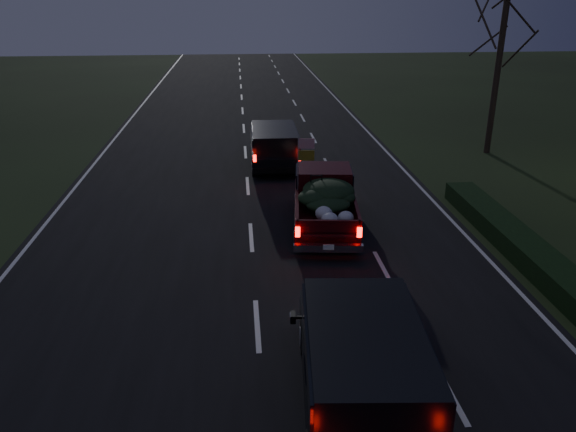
{
  "coord_description": "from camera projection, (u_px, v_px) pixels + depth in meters",
  "views": [
    {
      "loc": [
        -0.27,
        -11.08,
        7.18
      ],
      "look_at": [
        1.02,
        3.48,
        1.3
      ],
      "focal_mm": 35.0,
      "sensor_mm": 36.0,
      "label": 1
    }
  ],
  "objects": [
    {
      "name": "pickup_truck",
      "position": [
        325.0,
        198.0,
        18.07
      ],
      "size": [
        2.42,
        5.16,
        2.62
      ],
      "rotation": [
        0.0,
        0.0,
        -0.11
      ],
      "color": "#39070B",
      "rests_on": "ground"
    },
    {
      "name": "ground",
      "position": [
        257.0,
        326.0,
        12.94
      ],
      "size": [
        120.0,
        120.0,
        0.0
      ],
      "primitive_type": "plane",
      "color": "black",
      "rests_on": "ground"
    },
    {
      "name": "hedge_row",
      "position": [
        522.0,
        246.0,
        16.24
      ],
      "size": [
        1.0,
        10.0,
        0.6
      ],
      "primitive_type": "cube",
      "color": "black",
      "rests_on": "ground"
    },
    {
      "name": "bare_tree_far",
      "position": [
        502.0,
        38.0,
        24.87
      ],
      "size": [
        3.6,
        3.6,
        7.0
      ],
      "color": "black",
      "rests_on": "ground"
    },
    {
      "name": "lead_suv",
      "position": [
        274.0,
        143.0,
        24.4
      ],
      "size": [
        2.05,
        4.81,
        1.37
      ],
      "rotation": [
        0.0,
        0.0,
        -0.01
      ],
      "color": "black",
      "rests_on": "ground"
    },
    {
      "name": "road_asphalt",
      "position": [
        257.0,
        325.0,
        12.94
      ],
      "size": [
        14.0,
        120.0,
        0.02
      ],
      "primitive_type": "cube",
      "color": "black",
      "rests_on": "ground"
    },
    {
      "name": "rear_suv",
      "position": [
        364.0,
        359.0,
        9.96
      ],
      "size": [
        2.5,
        5.21,
        1.46
      ],
      "rotation": [
        0.0,
        0.0,
        -0.08
      ],
      "color": "black",
      "rests_on": "ground"
    }
  ]
}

